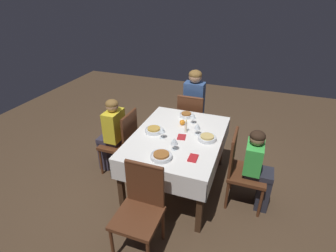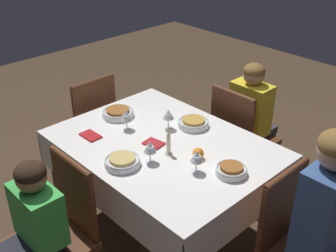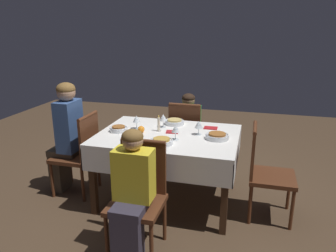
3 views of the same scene
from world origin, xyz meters
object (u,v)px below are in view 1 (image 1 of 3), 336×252
chair_south (242,167)px  napkin_spare_side (182,137)px  candle_centerpiece (186,127)px  chair_north (123,140)px  orange_fruit (182,122)px  bowl_west (161,156)px  person_adult_denim (195,103)px  person_child_yellow (111,132)px  bowl_east (186,115)px  wine_glass_south (197,127)px  wine_glass_west (174,141)px  chair_west (140,206)px  chair_east (191,119)px  bowl_south (207,138)px  wine_glass_east (193,116)px  napkin_red_folded (193,158)px  person_child_green (258,167)px  dining_table (178,142)px  bowl_north (154,130)px  wine_glass_north (162,130)px

chair_south → napkin_spare_side: 0.76m
chair_south → candle_centerpiece: (0.14, 0.71, 0.31)m
chair_north → orange_fruit: size_ratio=13.03×
bowl_west → person_adult_denim: bearing=2.5°
bowl_west → person_child_yellow: bearing=60.4°
person_child_yellow → bowl_east: bearing=118.4°
chair_south → wine_glass_south: 0.68m
person_child_yellow → orange_fruit: person_child_yellow is taller
chair_south → wine_glass_west: 0.84m
chair_north → napkin_spare_side: (-0.06, -0.83, 0.25)m
chair_west → candle_centerpiece: bearing=84.0°
chair_north → chair_east: bearing=143.2°
bowl_west → chair_west: bearing=176.0°
bowl_south → person_adult_denim: bearing=21.7°
wine_glass_east → napkin_red_folded: wine_glass_east is taller
person_child_green → napkin_spare_side: person_child_green is taller
chair_west → person_child_green: bearing=43.2°
dining_table → bowl_north: 0.32m
bowl_west → napkin_spare_side: (0.46, -0.07, -0.02)m
wine_glass_west → napkin_red_folded: bearing=-111.1°
chair_north → chair_west: (-0.99, -0.73, 0.00)m
chair_south → napkin_spare_side: size_ratio=6.66×
person_adult_denim → person_child_yellow: bearing=51.6°
chair_south → orange_fruit: (0.30, 0.81, 0.28)m
person_adult_denim → bowl_east: 0.60m
bowl_north → candle_centerpiece: bearing=-69.6°
wine_glass_east → orange_fruit: (-0.09, 0.11, -0.07)m
bowl_north → candle_centerpiece: 0.39m
wine_glass_east → chair_west: bearing=174.3°
chair_east → napkin_red_folded: (-1.34, -0.38, 0.25)m
bowl_north → dining_table: bearing=-86.5°
wine_glass_west → candle_centerpiece: size_ratio=0.84×
person_adult_denim → bowl_north: size_ratio=5.80×
chair_west → napkin_spare_side: size_ratio=6.66×
person_adult_denim → napkin_spare_side: (-1.14, -0.14, 0.05)m
bowl_north → candle_centerpiece: (0.13, -0.36, 0.04)m
person_child_yellow → wine_glass_south: size_ratio=7.31×
candle_centerpiece → orange_fruit: candle_centerpiece is taller
chair_east → napkin_red_folded: 1.42m
wine_glass_south → napkin_red_folded: wine_glass_south is taller
chair_east → person_child_green: 1.42m
wine_glass_east → wine_glass_south: same height
chair_west → bowl_west: size_ratio=4.01×
person_adult_denim → bowl_west: (-1.60, -0.07, 0.07)m
orange_fruit → napkin_spare_side: bearing=-164.2°
wine_glass_north → napkin_red_folded: 0.53m
bowl_west → candle_centerpiece: size_ratio=1.32×
chair_west → orange_fruit: bearing=89.1°
person_adult_denim → bowl_east: (-0.59, -0.04, 0.07)m
chair_north → wine_glass_west: 0.96m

